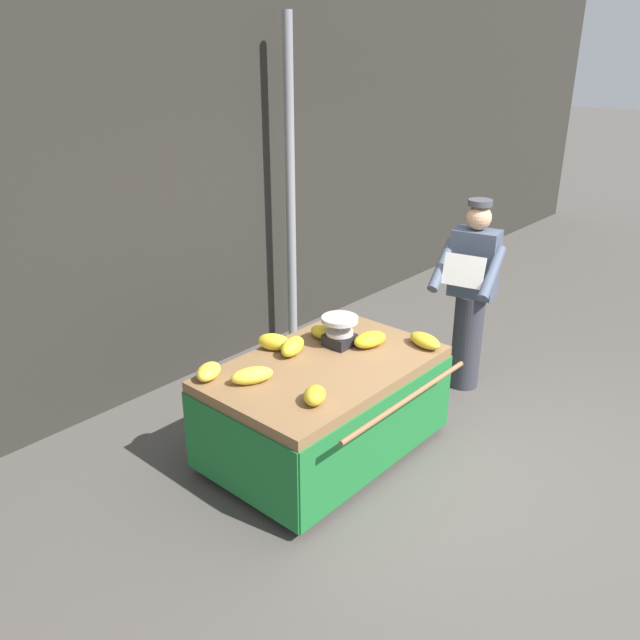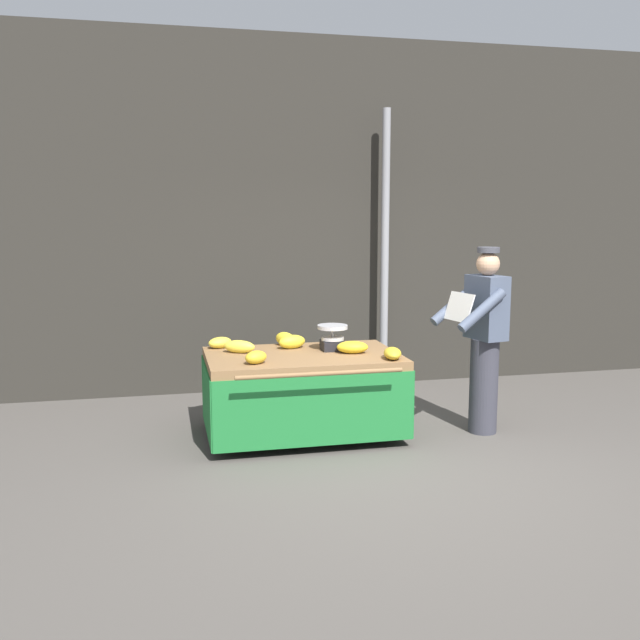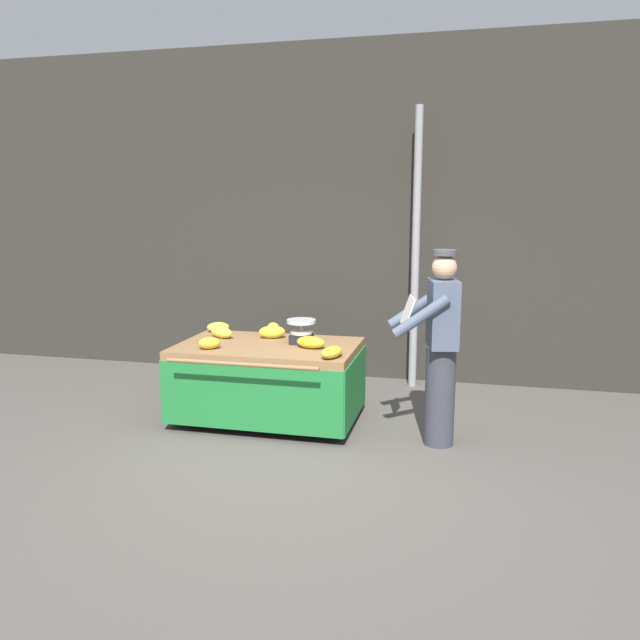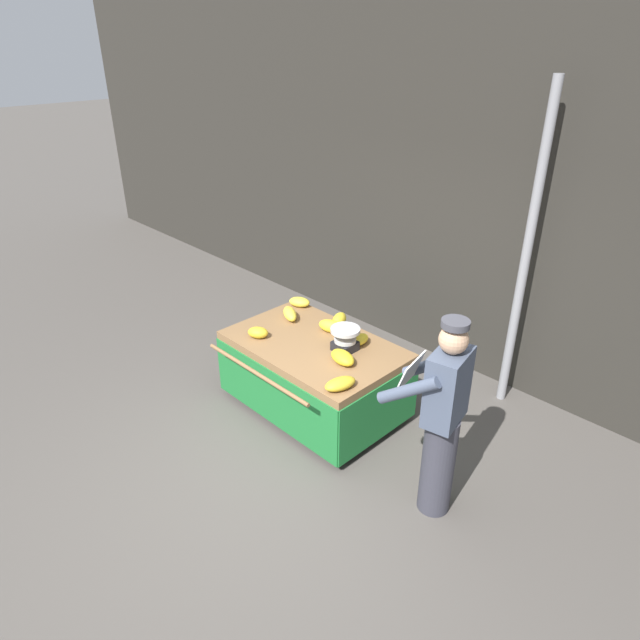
{
  "view_description": "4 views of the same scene",
  "coord_description": "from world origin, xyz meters",
  "px_view_note": "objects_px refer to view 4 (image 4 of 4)",
  "views": [
    {
      "loc": [
        -3.71,
        -1.73,
        2.89
      ],
      "look_at": [
        -0.46,
        1.14,
        1.04
      ],
      "focal_mm": 36.49,
      "sensor_mm": 36.0,
      "label": 1
    },
    {
      "loc": [
        -1.77,
        -5.08,
        2.02
      ],
      "look_at": [
        -0.39,
        1.0,
        1.07
      ],
      "focal_mm": 39.59,
      "sensor_mm": 36.0,
      "label": 2
    },
    {
      "loc": [
        1.31,
        -4.57,
        2.07
      ],
      "look_at": [
        -0.04,
        1.06,
        1.01
      ],
      "focal_mm": 35.01,
      "sensor_mm": 36.0,
      "label": 3
    },
    {
      "loc": [
        2.86,
        -2.24,
        3.46
      ],
      "look_at": [
        -0.38,
        0.94,
        1.1
      ],
      "focal_mm": 31.35,
      "sensor_mm": 36.0,
      "label": 4
    }
  ],
  "objects_px": {
    "banana_bunch_2": "(299,302)",
    "banana_bunch_4": "(343,357)",
    "banana_bunch_6": "(290,314)",
    "weighing_scale": "(345,339)",
    "banana_bunch_1": "(340,384)",
    "banana_bunch_0": "(339,320)",
    "banana_bunch_5": "(258,333)",
    "vendor_person": "(441,419)",
    "street_pole": "(526,258)",
    "banana_bunch_7": "(331,326)",
    "banana_bunch_3": "(359,340)",
    "banana_cart": "(314,361)"
  },
  "relations": [
    {
      "from": "banana_cart",
      "to": "banana_bunch_7",
      "type": "bearing_deg",
      "value": 98.91
    },
    {
      "from": "banana_bunch_0",
      "to": "vendor_person",
      "type": "bearing_deg",
      "value": -21.75
    },
    {
      "from": "banana_cart",
      "to": "banana_bunch_1",
      "type": "height_order",
      "value": "banana_bunch_1"
    },
    {
      "from": "banana_bunch_4",
      "to": "banana_bunch_7",
      "type": "distance_m",
      "value": 0.6
    },
    {
      "from": "street_pole",
      "to": "banana_bunch_1",
      "type": "distance_m",
      "value": 2.14
    },
    {
      "from": "banana_cart",
      "to": "banana_bunch_2",
      "type": "xyz_separation_m",
      "value": [
        -0.7,
        0.45,
        0.26
      ]
    },
    {
      "from": "banana_bunch_1",
      "to": "banana_bunch_4",
      "type": "relative_size",
      "value": 1.03
    },
    {
      "from": "banana_cart",
      "to": "banana_bunch_2",
      "type": "distance_m",
      "value": 0.87
    },
    {
      "from": "banana_bunch_7",
      "to": "vendor_person",
      "type": "height_order",
      "value": "vendor_person"
    },
    {
      "from": "banana_bunch_4",
      "to": "banana_bunch_7",
      "type": "relative_size",
      "value": 1.07
    },
    {
      "from": "street_pole",
      "to": "banana_bunch_6",
      "type": "height_order",
      "value": "street_pole"
    },
    {
      "from": "weighing_scale",
      "to": "vendor_person",
      "type": "bearing_deg",
      "value": -15.26
    },
    {
      "from": "banana_bunch_0",
      "to": "banana_bunch_2",
      "type": "distance_m",
      "value": 0.62
    },
    {
      "from": "banana_bunch_6",
      "to": "banana_bunch_1",
      "type": "bearing_deg",
      "value": -23.85
    },
    {
      "from": "banana_bunch_2",
      "to": "banana_bunch_6",
      "type": "relative_size",
      "value": 0.8
    },
    {
      "from": "banana_bunch_3",
      "to": "banana_bunch_7",
      "type": "height_order",
      "value": "banana_bunch_7"
    },
    {
      "from": "street_pole",
      "to": "banana_bunch_4",
      "type": "distance_m",
      "value": 1.95
    },
    {
      "from": "banana_bunch_0",
      "to": "vendor_person",
      "type": "xyz_separation_m",
      "value": [
        1.72,
        -0.69,
        0.05
      ]
    },
    {
      "from": "banana_bunch_0",
      "to": "banana_bunch_5",
      "type": "bearing_deg",
      "value": -116.89
    },
    {
      "from": "banana_bunch_3",
      "to": "banana_bunch_6",
      "type": "height_order",
      "value": "banana_bunch_6"
    },
    {
      "from": "banana_bunch_1",
      "to": "street_pole",
      "type": "bearing_deg",
      "value": 74.17
    },
    {
      "from": "banana_bunch_3",
      "to": "vendor_person",
      "type": "xyz_separation_m",
      "value": [
        1.32,
        -0.54,
        0.06
      ]
    },
    {
      "from": "banana_bunch_5",
      "to": "banana_bunch_1",
      "type": "bearing_deg",
      "value": -3.11
    },
    {
      "from": "banana_bunch_2",
      "to": "banana_bunch_7",
      "type": "relative_size",
      "value": 0.88
    },
    {
      "from": "banana_bunch_5",
      "to": "banana_bunch_6",
      "type": "height_order",
      "value": "banana_bunch_6"
    },
    {
      "from": "weighing_scale",
      "to": "banana_bunch_3",
      "type": "relative_size",
      "value": 1.2
    },
    {
      "from": "banana_bunch_3",
      "to": "banana_bunch_6",
      "type": "xyz_separation_m",
      "value": [
        -0.87,
        -0.12,
        0.01
      ]
    },
    {
      "from": "banana_bunch_1",
      "to": "banana_bunch_6",
      "type": "bearing_deg",
      "value": 156.15
    },
    {
      "from": "banana_bunch_0",
      "to": "weighing_scale",
      "type": "bearing_deg",
      "value": -39.92
    },
    {
      "from": "banana_bunch_0",
      "to": "banana_bunch_5",
      "type": "distance_m",
      "value": 0.85
    },
    {
      "from": "weighing_scale",
      "to": "banana_bunch_1",
      "type": "distance_m",
      "value": 0.65
    },
    {
      "from": "banana_cart",
      "to": "banana_bunch_6",
      "type": "relative_size",
      "value": 5.95
    },
    {
      "from": "banana_bunch_2",
      "to": "vendor_person",
      "type": "bearing_deg",
      "value": -16.67
    },
    {
      "from": "banana_bunch_5",
      "to": "banana_bunch_0",
      "type": "bearing_deg",
      "value": 63.11
    },
    {
      "from": "weighing_scale",
      "to": "banana_bunch_5",
      "type": "height_order",
      "value": "weighing_scale"
    },
    {
      "from": "vendor_person",
      "to": "banana_bunch_1",
      "type": "bearing_deg",
      "value": -171.7
    },
    {
      "from": "banana_cart",
      "to": "weighing_scale",
      "type": "xyz_separation_m",
      "value": [
        0.3,
        0.11,
        0.32
      ]
    },
    {
      "from": "banana_bunch_1",
      "to": "vendor_person",
      "type": "bearing_deg",
      "value": 8.3
    },
    {
      "from": "banana_bunch_0",
      "to": "banana_bunch_4",
      "type": "relative_size",
      "value": 0.89
    },
    {
      "from": "banana_bunch_4",
      "to": "vendor_person",
      "type": "relative_size",
      "value": 0.16
    },
    {
      "from": "weighing_scale",
      "to": "banana_bunch_1",
      "type": "height_order",
      "value": "weighing_scale"
    },
    {
      "from": "banana_bunch_6",
      "to": "vendor_person",
      "type": "xyz_separation_m",
      "value": [
        2.19,
        -0.43,
        0.05
      ]
    },
    {
      "from": "banana_bunch_2",
      "to": "banana_bunch_4",
      "type": "xyz_separation_m",
      "value": [
        1.14,
        -0.52,
        0.0
      ]
    },
    {
      "from": "banana_bunch_0",
      "to": "banana_bunch_1",
      "type": "distance_m",
      "value": 1.15
    },
    {
      "from": "street_pole",
      "to": "banana_bunch_0",
      "type": "bearing_deg",
      "value": -140.74
    },
    {
      "from": "street_pole",
      "to": "banana_bunch_7",
      "type": "xyz_separation_m",
      "value": [
        -1.31,
        -1.26,
        -0.75
      ]
    },
    {
      "from": "banana_bunch_0",
      "to": "banana_bunch_2",
      "type": "bearing_deg",
      "value": 178.73
    },
    {
      "from": "banana_bunch_5",
      "to": "banana_bunch_7",
      "type": "xyz_separation_m",
      "value": [
        0.42,
        0.6,
        0.01
      ]
    },
    {
      "from": "banana_bunch_4",
      "to": "banana_bunch_1",
      "type": "bearing_deg",
      "value": -49.28
    },
    {
      "from": "banana_bunch_7",
      "to": "street_pole",
      "type": "bearing_deg",
      "value": 43.89
    }
  ]
}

